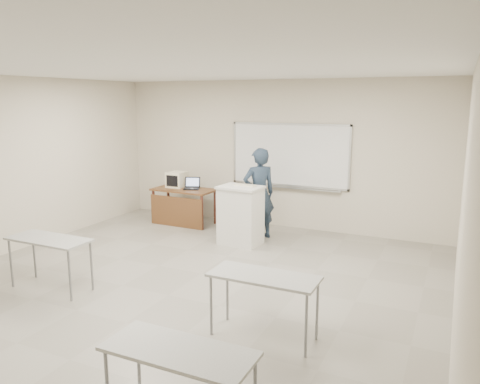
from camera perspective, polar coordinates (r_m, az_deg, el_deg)
The scene contains 10 objects.
floor at distance 6.56m, azimuth -8.72°, elevation -12.35°, with size 7.00×8.00×0.01m, color gray.
whiteboard at distance 9.52m, azimuth 6.04°, elevation 4.37°, with size 2.48×0.10×1.31m.
student_desks at distance 5.33m, azimuth -17.20°, elevation -10.58°, with size 4.40×2.20×0.73m.
instructor_desk at distance 9.89m, azimuth -7.16°, elevation -1.00°, with size 1.32×0.66×0.75m.
podium at distance 8.50m, azimuth 0.07°, elevation -2.85°, with size 0.76×0.56×1.07m.
crt_monitor at distance 10.15m, azimuth -7.70°, elevation 1.52°, with size 0.36×0.41×0.34m.
laptop at distance 9.91m, azimuth -5.77°, elevation 0.71°, with size 0.32×0.30×0.24m.
mouse at distance 9.83m, azimuth -5.88°, elevation 0.39°, with size 0.09×0.06×0.03m, color #A9AAB1.
keyboard at distance 8.43m, azimuth 0.61°, elevation 0.84°, with size 0.41×0.14×0.02m, color beige.
presenter at distance 8.82m, azimuth 2.32°, elevation -0.18°, with size 0.63×0.41×1.72m, color black.
Camera 1 is at (3.42, -4.95, 2.60)m, focal length 35.00 mm.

